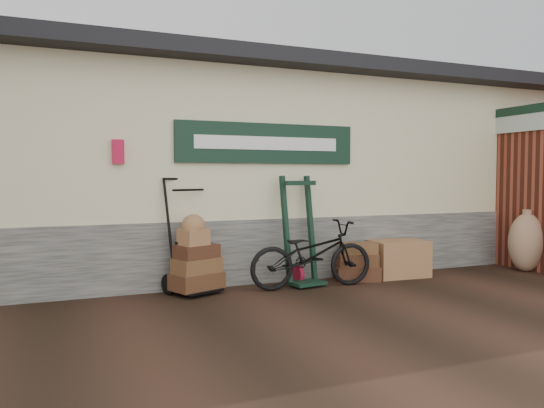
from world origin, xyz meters
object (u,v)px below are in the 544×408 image
(wicker_hamper, at_px, (398,258))
(bicycle, at_px, (312,251))
(green_barrow, at_px, (301,231))
(suitcase_stack, at_px, (357,261))
(porter_trolley, at_px, (189,234))

(wicker_hamper, xyz_separation_m, bicycle, (-1.56, -0.23, 0.23))
(wicker_hamper, bearing_deg, green_barrow, 179.48)
(green_barrow, distance_m, suitcase_stack, 1.01)
(suitcase_stack, bearing_deg, porter_trolley, 176.29)
(suitcase_stack, distance_m, bicycle, 0.90)
(suitcase_stack, bearing_deg, wicker_hamper, 0.52)
(porter_trolley, relative_size, bicycle, 0.88)
(green_barrow, bearing_deg, porter_trolley, 165.55)
(porter_trolley, distance_m, green_barrow, 1.54)
(green_barrow, distance_m, wicker_hamper, 1.68)
(green_barrow, bearing_deg, bicycle, -88.44)
(bicycle, bearing_deg, green_barrow, 14.83)
(porter_trolley, distance_m, wicker_hamper, 3.19)
(bicycle, bearing_deg, suitcase_stack, -71.39)
(green_barrow, height_order, wicker_hamper, green_barrow)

